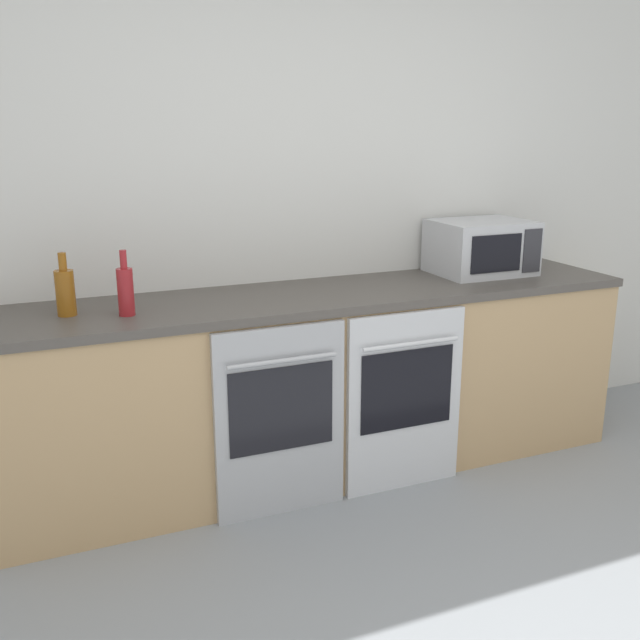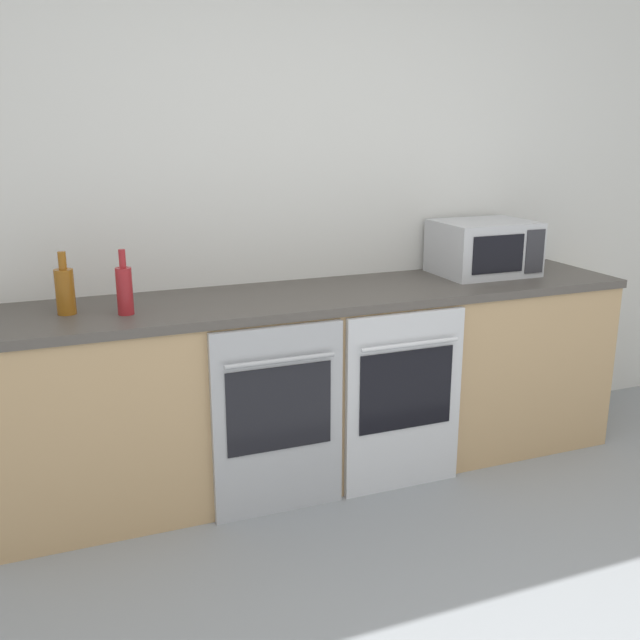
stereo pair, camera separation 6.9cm
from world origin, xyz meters
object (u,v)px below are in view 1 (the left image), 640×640
at_px(oven_left, 281,421).
at_px(bottle_amber, 65,291).
at_px(oven_right, 405,401).
at_px(bottle_red, 126,290).
at_px(microwave, 481,247).

height_order(oven_left, bottle_amber, bottle_amber).
xyz_separation_m(oven_left, oven_right, (0.61, 0.00, 0.00)).
bearing_deg(oven_left, oven_right, 0.00).
distance_m(oven_left, oven_right, 0.61).
bearing_deg(bottle_red, oven_left, -22.82).
bearing_deg(microwave, oven_left, -162.09).
relative_size(oven_right, microwave, 1.75).
height_order(bottle_amber, bottle_red, bottle_red).
height_order(oven_right, microwave, microwave).
xyz_separation_m(oven_right, bottle_amber, (-1.42, 0.34, 0.57)).
distance_m(microwave, bottle_amber, 2.08).
height_order(oven_left, microwave, microwave).
xyz_separation_m(oven_right, bottle_red, (-1.19, 0.24, 0.58)).
relative_size(microwave, bottle_amber, 1.87).
xyz_separation_m(oven_right, microwave, (0.66, 0.41, 0.61)).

